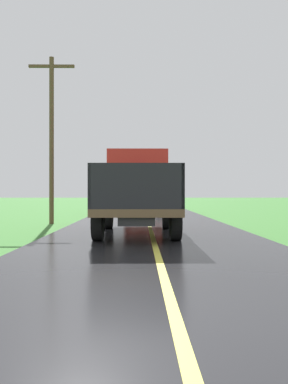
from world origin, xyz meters
The scene contains 6 objects.
ground_plane centered at (0.00, 0.00, 0.00)m, with size 200.00×200.00×0.00m, color #3D7A33.
road_surface centered at (0.00, 0.00, 0.04)m, with size 6.40×120.00×0.08m, color #232326.
centre_line centered at (0.00, 0.00, 0.08)m, with size 0.14×108.00×0.01m, color #E0D64C.
banana_truck_near centered at (-0.45, 9.13, 1.46)m, with size 2.38×5.82×2.80m.
banana_truck_far centered at (-0.15, 22.33, 1.48)m, with size 2.38×5.81×2.80m.
utility_pole_roadside centered at (-4.27, 13.11, 3.97)m, with size 2.01×0.20×7.36m.
Camera 1 is at (-0.36, -3.40, 1.37)m, focal length 35.00 mm.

